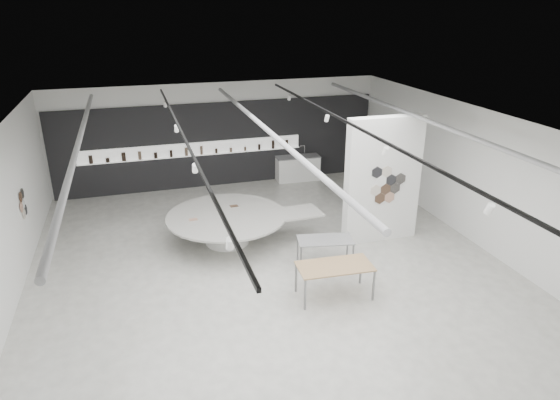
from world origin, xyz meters
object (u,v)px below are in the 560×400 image
object	(u,v)px
sample_table_wood	(335,268)
sample_table_stone	(325,241)
kitchen_counter	(298,168)
partition_column	(383,180)
display_island	(229,224)

from	to	relation	value
sample_table_wood	sample_table_stone	distance (m)	1.52
sample_table_wood	kitchen_counter	world-z (taller)	kitchen_counter
partition_column	kitchen_counter	bearing A→B (deg)	96.26
sample_table_wood	sample_table_stone	world-z (taller)	sample_table_wood
sample_table_wood	kitchen_counter	xyz separation A→B (m)	(1.83, 8.03, -0.27)
sample_table_stone	display_island	bearing A→B (deg)	136.62
partition_column	display_island	world-z (taller)	partition_column
partition_column	sample_table_stone	xyz separation A→B (m)	(-2.09, -1.00, -1.13)
display_island	sample_table_stone	bearing A→B (deg)	-46.67
kitchen_counter	display_island	bearing A→B (deg)	-126.22
partition_column	sample_table_stone	bearing A→B (deg)	-154.29
sample_table_stone	kitchen_counter	bearing A→B (deg)	77.30
partition_column	kitchen_counter	world-z (taller)	partition_column
sample_table_stone	kitchen_counter	world-z (taller)	kitchen_counter
sample_table_stone	kitchen_counter	distance (m)	6.72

